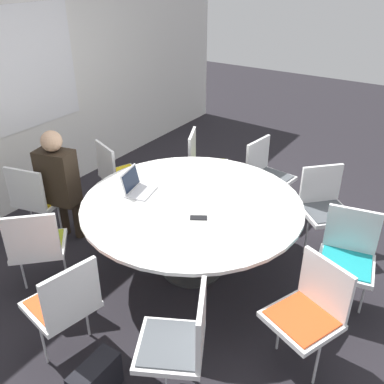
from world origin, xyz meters
The scene contains 17 objects.
ground_plane centered at (0.00, 0.00, 0.00)m, with size 16.00×16.00×0.00m, color black.
wall_back centered at (0.00, 2.35, 1.35)m, with size 8.00×0.07×2.70m.
conference_table centered at (0.00, 0.00, 0.63)m, with size 1.94×1.94×0.73m.
chair_0 centered at (-0.44, 1.57, 0.51)m, with size 0.51×0.52×0.86m.
chair_1 centered at (-0.98, 0.91, 0.51)m, with size 0.61×0.61×0.86m.
chair_2 centered at (-1.32, 0.19, 0.51)m, with size 0.51×0.50×0.86m.
chair_3 centered at (-1.15, -0.67, 0.51)m, with size 0.58×0.58×0.86m.
chair_4 centered at (-0.45, -1.26, 0.51)m, with size 0.56×0.57×0.86m.
chair_5 centered at (0.32, -1.30, 0.51)m, with size 0.50×0.51×0.86m.
chair_6 centered at (1.00, -0.89, 0.51)m, with size 0.61×0.61×0.86m.
chair_7 centered at (1.33, -0.11, 0.51)m, with size 0.49×0.48×0.86m.
chair_8 centered at (1.18, 0.62, 0.51)m, with size 0.58×0.57×0.86m.
chair_9 centered at (0.42, 1.27, 0.51)m, with size 0.55×0.56×0.86m.
person_0 centered at (-0.31, 1.36, 0.71)m, with size 0.32×0.40×1.21m.
laptop centered at (-0.12, 0.52, 0.79)m, with size 0.33×0.29×0.21m.
cell_phone centered at (-0.19, -0.19, 0.74)m, with size 0.13×0.16×0.01m.
handbag centered at (-1.48, -0.20, 0.14)m, with size 0.36×0.16×0.28m.
Camera 1 is at (-2.70, -1.78, 2.61)m, focal length 40.00 mm.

